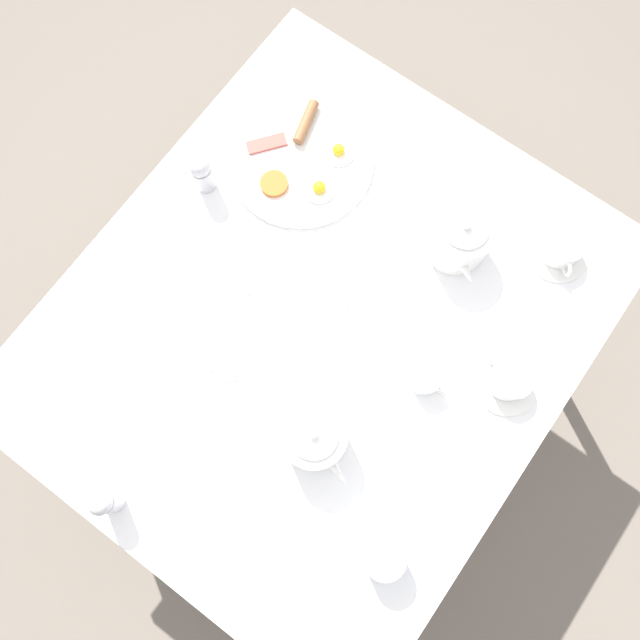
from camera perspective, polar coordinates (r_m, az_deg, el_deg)
ground_plane at (r=1.99m, az=0.00°, el=-5.05°), size 8.00×8.00×0.00m
table at (r=1.34m, az=0.00°, el=-0.86°), size 0.99×1.14×0.73m
breakfast_plate at (r=1.39m, az=-1.68°, el=14.44°), size 0.32×0.32×0.04m
teapot_near at (r=1.19m, az=-0.61°, el=-10.53°), size 0.21×0.12×0.13m
teapot_far at (r=1.30m, az=12.66°, el=7.39°), size 0.16×0.17×0.13m
teacup_with_saucer_left at (r=1.28m, az=16.92°, el=-5.26°), size 0.14×0.14×0.06m
teacup_with_saucer_right at (r=1.39m, az=21.20°, el=6.12°), size 0.14×0.14×0.06m
water_glass_tall at (r=1.21m, az=5.77°, el=-20.71°), size 0.08×0.08×0.08m
creamer_jug at (r=1.24m, az=9.67°, el=-5.43°), size 0.08×0.06×0.05m
pepper_grinder at (r=1.35m, az=-10.74°, el=13.05°), size 0.04×0.04×0.10m
salt_grinder at (r=1.25m, az=-19.03°, el=-15.49°), size 0.04×0.04×0.10m
napkin_folded at (r=1.27m, az=-9.36°, el=-2.62°), size 0.14×0.09×0.01m
fork_by_plate at (r=1.32m, az=-8.17°, el=5.42°), size 0.16×0.09×0.00m
knife_by_plate at (r=1.28m, az=3.70°, el=0.82°), size 0.21×0.03×0.00m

